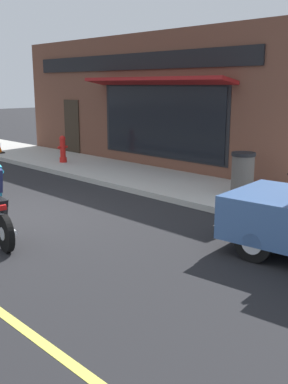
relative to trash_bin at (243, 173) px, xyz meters
The scene contains 4 objects.
sidewalk_curb 5.53m from the trash_bin, 91.57° to the left, with size 2.60×22.00×0.14m, color #ADAAA3.
storefront_building 5.50m from the trash_bin, 74.92° to the left, with size 1.25×11.48×4.20m.
trash_bin is the anchor object (origin of this frame).
fire_hydrant 6.68m from the trash_bin, 93.87° to the left, with size 0.36×0.24×0.88m.
Camera 1 is at (-3.99, -8.22, 2.64)m, focal length 42.00 mm.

